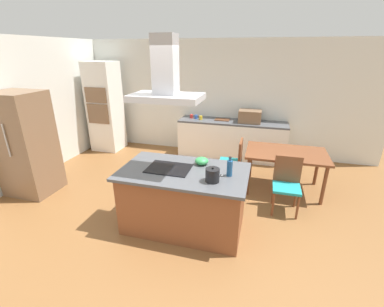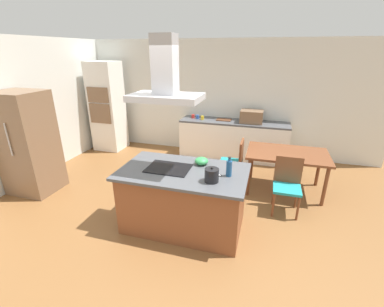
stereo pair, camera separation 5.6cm
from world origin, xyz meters
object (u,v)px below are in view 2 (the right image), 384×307
at_px(coffee_mug_yellow, 202,118).
at_px(range_hood, 165,80).
at_px(cutting_board, 224,120).
at_px(wall_oven_stack, 107,107).
at_px(countertop_microwave, 252,117).
at_px(dining_table, 287,157).
at_px(coffee_mug_red, 193,116).
at_px(coffee_mug_blue, 198,117).
at_px(refrigerator, 28,143).
at_px(mixing_bowl, 201,161).
at_px(cooktop, 169,168).
at_px(olive_oil_bottle, 229,168).
at_px(tea_kettle, 212,175).
at_px(chair_facing_island, 287,181).
at_px(chair_at_left_end, 235,159).

distance_m(coffee_mug_yellow, range_hood, 3.06).
bearing_deg(cutting_board, wall_oven_stack, -174.51).
bearing_deg(countertop_microwave, cutting_board, 175.52).
distance_m(countertop_microwave, range_hood, 3.20).
bearing_deg(dining_table, countertop_microwave, 119.28).
height_order(coffee_mug_red, coffee_mug_blue, same).
distance_m(coffee_mug_red, refrigerator, 3.49).
height_order(mixing_bowl, cutting_board, mixing_bowl).
bearing_deg(coffee_mug_blue, coffee_mug_yellow, -22.87).
bearing_deg(refrigerator, mixing_bowl, 0.01).
xyz_separation_m(countertop_microwave, dining_table, (0.76, -1.35, -0.37)).
distance_m(coffee_mug_blue, refrigerator, 3.55).
bearing_deg(coffee_mug_blue, refrigerator, -132.52).
bearing_deg(coffee_mug_blue, cooktop, -82.80).
xyz_separation_m(coffee_mug_red, coffee_mug_blue, (0.12, -0.03, 0.00)).
xyz_separation_m(mixing_bowl, countertop_microwave, (0.50, 2.61, 0.09)).
height_order(olive_oil_bottle, wall_oven_stack, wall_oven_stack).
distance_m(dining_table, range_hood, 2.68).
relative_size(coffee_mug_yellow, cutting_board, 0.26).
xyz_separation_m(cooktop, tea_kettle, (0.66, -0.21, 0.08)).
xyz_separation_m(olive_oil_bottle, chair_facing_island, (0.82, 0.86, -0.51)).
distance_m(olive_oil_bottle, dining_table, 1.77).
xyz_separation_m(cooktop, coffee_mug_yellow, (-0.23, 2.83, 0.04)).
xyz_separation_m(cooktop, refrigerator, (-2.76, 0.27, 0.00)).
bearing_deg(dining_table, mixing_bowl, -134.92).
relative_size(countertop_microwave, cutting_board, 1.47).
bearing_deg(olive_oil_bottle, coffee_mug_yellow, 110.88).
bearing_deg(wall_oven_stack, coffee_mug_yellow, 4.24).
height_order(wall_oven_stack, chair_facing_island, wall_oven_stack).
relative_size(countertop_microwave, coffee_mug_red, 5.56).
distance_m(olive_oil_bottle, mixing_bowl, 0.51).
bearing_deg(chair_at_left_end, cooktop, -116.09).
distance_m(coffee_mug_yellow, chair_facing_island, 2.76).
height_order(olive_oil_bottle, refrigerator, refrigerator).
relative_size(mixing_bowl, cutting_board, 0.58).
xyz_separation_m(coffee_mug_blue, dining_table, (2.03, -1.35, -0.28)).
bearing_deg(tea_kettle, wall_oven_stack, 139.50).
distance_m(cooktop, coffee_mug_yellow, 2.84).
height_order(countertop_microwave, wall_oven_stack, wall_oven_stack).
xyz_separation_m(cooktop, chair_facing_island, (1.66, 0.86, -0.40)).
xyz_separation_m(cutting_board, wall_oven_stack, (-2.95, -0.28, 0.19)).
xyz_separation_m(olive_oil_bottle, countertop_microwave, (0.06, 2.87, 0.03)).
xyz_separation_m(cooktop, coffee_mug_blue, (-0.36, 2.88, 0.04)).
bearing_deg(cutting_board, tea_kettle, -82.88).
relative_size(coffee_mug_blue, wall_oven_stack, 0.04).
distance_m(cooktop, cutting_board, 2.94).
relative_size(cooktop, cutting_board, 1.76).
bearing_deg(dining_table, coffee_mug_red, 147.31).
xyz_separation_m(cooktop, mixing_bowl, (0.41, 0.27, 0.05)).
xyz_separation_m(wall_oven_stack, chair_at_left_end, (3.43, -1.12, -0.59)).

